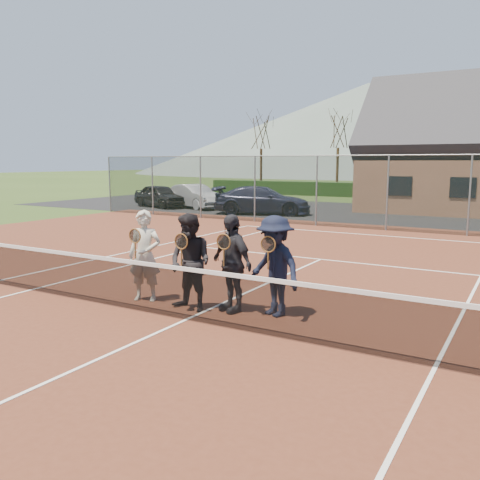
{
  "coord_description": "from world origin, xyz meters",
  "views": [
    {
      "loc": [
        5.1,
        -6.88,
        2.76
      ],
      "look_at": [
        0.22,
        1.5,
        1.25
      ],
      "focal_mm": 38.0,
      "sensor_mm": 36.0,
      "label": 1
    }
  ],
  "objects_px": {
    "tennis_net": "(185,291)",
    "player_a": "(145,256)",
    "car_b": "(194,196)",
    "player_d": "(275,266)",
    "car_c": "(262,200)",
    "player_c": "(232,263)",
    "car_a": "(160,196)",
    "player_b": "(190,262)"
  },
  "relations": [
    {
      "from": "car_c",
      "to": "tennis_net",
      "type": "bearing_deg",
      "value": -174.0
    },
    {
      "from": "car_b",
      "to": "tennis_net",
      "type": "height_order",
      "value": "car_b"
    },
    {
      "from": "car_a",
      "to": "player_c",
      "type": "distance_m",
      "value": 22.18
    },
    {
      "from": "player_d",
      "to": "player_a",
      "type": "bearing_deg",
      "value": -171.37
    },
    {
      "from": "car_b",
      "to": "player_c",
      "type": "bearing_deg",
      "value": -122.07
    },
    {
      "from": "tennis_net",
      "to": "player_c",
      "type": "height_order",
      "value": "player_c"
    },
    {
      "from": "tennis_net",
      "to": "car_c",
      "type": "bearing_deg",
      "value": 113.6
    },
    {
      "from": "car_b",
      "to": "player_b",
      "type": "xyz_separation_m",
      "value": [
        12.1,
        -17.2,
        0.22
      ]
    },
    {
      "from": "player_b",
      "to": "player_c",
      "type": "xyz_separation_m",
      "value": [
        0.67,
        0.35,
        0.0
      ]
    },
    {
      "from": "car_a",
      "to": "player_b",
      "type": "height_order",
      "value": "player_b"
    },
    {
      "from": "car_c",
      "to": "tennis_net",
      "type": "height_order",
      "value": "car_c"
    },
    {
      "from": "player_b",
      "to": "player_c",
      "type": "height_order",
      "value": "same"
    },
    {
      "from": "car_c",
      "to": "player_d",
      "type": "distance_m",
      "value": 17.78
    },
    {
      "from": "player_a",
      "to": "tennis_net",
      "type": "bearing_deg",
      "value": -23.92
    },
    {
      "from": "tennis_net",
      "to": "player_b",
      "type": "height_order",
      "value": "player_b"
    },
    {
      "from": "car_c",
      "to": "car_a",
      "type": "bearing_deg",
      "value": 67.68
    },
    {
      "from": "player_c",
      "to": "player_d",
      "type": "relative_size",
      "value": 1.0
    },
    {
      "from": "car_b",
      "to": "car_a",
      "type": "bearing_deg",
      "value": 123.07
    },
    {
      "from": "player_a",
      "to": "car_c",
      "type": "bearing_deg",
      "value": 110.0
    },
    {
      "from": "car_b",
      "to": "player_d",
      "type": "xyz_separation_m",
      "value": [
        13.58,
        -16.7,
        0.22
      ]
    },
    {
      "from": "player_a",
      "to": "player_c",
      "type": "bearing_deg",
      "value": 7.7
    },
    {
      "from": "player_b",
      "to": "player_a",
      "type": "bearing_deg",
      "value": 175.29
    },
    {
      "from": "car_b",
      "to": "player_d",
      "type": "height_order",
      "value": "player_d"
    },
    {
      "from": "car_a",
      "to": "tennis_net",
      "type": "height_order",
      "value": "car_a"
    },
    {
      "from": "car_b",
      "to": "car_c",
      "type": "bearing_deg",
      "value": -81.15
    },
    {
      "from": "car_a",
      "to": "player_a",
      "type": "xyz_separation_m",
      "value": [
        13.11,
        -16.63,
        0.23
      ]
    },
    {
      "from": "car_a",
      "to": "player_b",
      "type": "distance_m",
      "value": 21.99
    },
    {
      "from": "car_b",
      "to": "player_a",
      "type": "height_order",
      "value": "player_a"
    },
    {
      "from": "player_d",
      "to": "player_b",
      "type": "bearing_deg",
      "value": -161.39
    },
    {
      "from": "car_c",
      "to": "player_d",
      "type": "xyz_separation_m",
      "value": [
        8.48,
        -15.62,
        0.19
      ]
    },
    {
      "from": "tennis_net",
      "to": "player_a",
      "type": "height_order",
      "value": "player_a"
    },
    {
      "from": "car_a",
      "to": "player_a",
      "type": "bearing_deg",
      "value": -123.76
    },
    {
      "from": "car_a",
      "to": "tennis_net",
      "type": "xyz_separation_m",
      "value": [
        14.56,
        -17.27,
        -0.15
      ]
    },
    {
      "from": "player_d",
      "to": "car_a",
      "type": "bearing_deg",
      "value": 134.17
    },
    {
      "from": "car_b",
      "to": "player_d",
      "type": "relative_size",
      "value": 2.37
    },
    {
      "from": "tennis_net",
      "to": "player_a",
      "type": "xyz_separation_m",
      "value": [
        -1.45,
        0.64,
        0.38
      ]
    },
    {
      "from": "player_a",
      "to": "player_c",
      "type": "relative_size",
      "value": 1.0
    },
    {
      "from": "car_b",
      "to": "tennis_net",
      "type": "bearing_deg",
      "value": -124.32
    },
    {
      "from": "car_b",
      "to": "player_d",
      "type": "bearing_deg",
      "value": -120.11
    },
    {
      "from": "car_c",
      "to": "player_a",
      "type": "distance_m",
      "value": 17.06
    },
    {
      "from": "car_b",
      "to": "tennis_net",
      "type": "distance_m",
      "value": 21.64
    },
    {
      "from": "tennis_net",
      "to": "player_b",
      "type": "relative_size",
      "value": 6.49
    }
  ]
}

